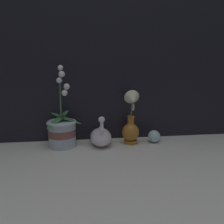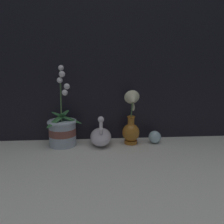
% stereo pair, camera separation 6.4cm
% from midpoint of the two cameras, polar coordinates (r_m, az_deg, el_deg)
% --- Properties ---
extents(ground_plane, '(2.80, 2.80, 0.00)m').
position_cam_midpoint_polar(ground_plane, '(1.18, -1.72, -10.27)').
color(ground_plane, beige).
extents(window_backdrop, '(2.80, 0.03, 1.20)m').
position_cam_midpoint_polar(window_backdrop, '(1.33, -2.91, 18.58)').
color(window_backdrop, black).
rests_on(window_backdrop, ground_plane).
extents(orchid_potted_plant, '(0.20, 0.19, 0.45)m').
position_cam_midpoint_polar(orchid_potted_plant, '(1.26, -14.33, -4.55)').
color(orchid_potted_plant, '#B2BCCC').
rests_on(orchid_potted_plant, ground_plane).
extents(swan_figurine, '(0.12, 0.21, 0.18)m').
position_cam_midpoint_polar(swan_figurine, '(1.26, -4.42, -6.29)').
color(swan_figurine, white).
rests_on(swan_figurine, ground_plane).
extents(blue_vase, '(0.10, 0.13, 0.32)m').
position_cam_midpoint_polar(blue_vase, '(1.26, 3.57, -3.20)').
color(blue_vase, '#B26B23').
rests_on(blue_vase, ground_plane).
extents(glass_sphere, '(0.07, 0.07, 0.07)m').
position_cam_midpoint_polar(glass_sphere, '(1.32, 9.56, -6.29)').
color(glass_sphere, silver).
rests_on(glass_sphere, ground_plane).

